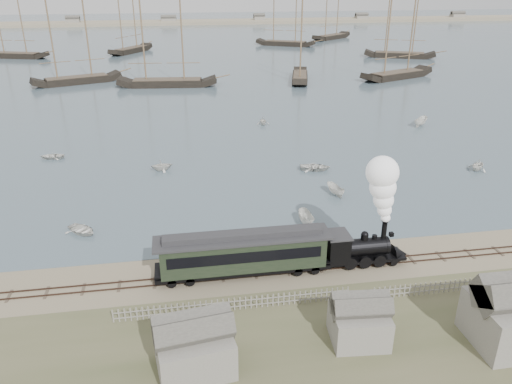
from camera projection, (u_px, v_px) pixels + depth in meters
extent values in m
plane|color=gray|center=(294.00, 258.00, 47.42)|extent=(600.00, 600.00, 0.00)
cube|color=#485D67|center=(195.00, 42.00, 201.07)|extent=(600.00, 336.00, 0.06)
cube|color=#3C2921|center=(300.00, 272.00, 45.12)|extent=(120.00, 0.08, 0.12)
cube|color=#3C2921|center=(297.00, 266.00, 46.02)|extent=(120.00, 0.08, 0.12)
cube|color=#3E3027|center=(299.00, 269.00, 45.60)|extent=(120.00, 1.80, 0.06)
cube|color=tan|center=(187.00, 24.00, 273.40)|extent=(500.00, 20.00, 1.80)
cube|color=black|center=(365.00, 257.00, 46.26)|extent=(7.30, 2.15, 0.27)
cylinder|color=black|center=(361.00, 247.00, 45.77)|extent=(4.51, 1.61, 1.61)
cube|color=black|center=(337.00, 247.00, 45.33)|extent=(1.93, 2.36, 2.47)
cube|color=#2D2D30|center=(338.00, 235.00, 44.81)|extent=(2.15, 2.58, 0.13)
cylinder|color=black|center=(384.00, 231.00, 45.50)|extent=(0.47, 0.47, 1.72)
sphere|color=black|center=(365.00, 235.00, 45.30)|extent=(0.69, 0.69, 0.69)
cone|color=black|center=(399.00, 255.00, 46.82)|extent=(1.50, 2.15, 2.15)
cube|color=black|center=(391.00, 234.00, 45.76)|extent=(0.38, 0.38, 0.38)
cube|color=black|center=(243.00, 267.00, 44.53)|extent=(15.55, 2.55, 0.39)
cube|color=black|center=(243.00, 252.00, 43.91)|extent=(14.44, 2.78, 2.78)
cube|color=black|center=(245.00, 258.00, 42.52)|extent=(13.33, 0.06, 1.00)
cube|color=black|center=(241.00, 242.00, 45.07)|extent=(13.33, 0.06, 1.00)
cube|color=#2D2D30|center=(243.00, 238.00, 43.33)|extent=(15.55, 3.00, 0.20)
cube|color=#2D2D30|center=(243.00, 235.00, 43.20)|extent=(13.89, 1.33, 0.50)
imported|color=silver|center=(280.00, 251.00, 47.98)|extent=(4.08, 4.35, 0.73)
imported|color=silver|center=(82.00, 230.00, 51.82)|extent=(4.26, 4.31, 0.73)
imported|color=silver|center=(162.00, 165.00, 68.28)|extent=(2.87, 3.21, 1.54)
imported|color=silver|center=(335.00, 190.00, 60.72)|extent=(3.44, 2.05, 1.25)
imported|color=silver|center=(315.00, 167.00, 68.57)|extent=(3.88, 4.76, 0.87)
imported|color=silver|center=(478.00, 165.00, 68.35)|extent=(3.84, 3.93, 1.57)
imported|color=silver|center=(421.00, 122.00, 88.48)|extent=(3.72, 4.00, 1.54)
imported|color=silver|center=(52.00, 156.00, 72.92)|extent=(2.68, 3.57, 0.70)
imported|color=silver|center=(263.00, 121.00, 89.20)|extent=(2.71, 2.35, 1.41)
imported|color=silver|center=(306.00, 219.00, 53.42)|extent=(3.64, 1.39, 1.40)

